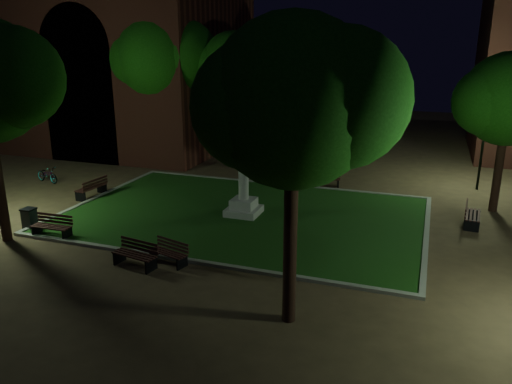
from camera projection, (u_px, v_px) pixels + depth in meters
ground at (226, 232)px, 20.02m from camera, size 80.00×80.00×0.00m
lawn at (244, 215)px, 21.81m from camera, size 15.00×10.00×0.08m
lawn_kerb at (244, 214)px, 21.80m from camera, size 15.40×10.40×0.12m
monument at (244, 195)px, 21.54m from camera, size 1.40×1.40×3.20m
building_main at (94, 40)px, 35.38m from camera, size 20.00×12.00×15.00m
tree_north_wl at (235, 65)px, 28.57m from camera, size 4.72×3.85×7.94m
tree_north_er at (331, 78)px, 26.87m from camera, size 6.26×5.11×7.97m
tree_ne at (511, 99)px, 20.97m from camera, size 4.86×3.97×6.97m
tree_se at (297, 103)px, 11.93m from camera, size 5.24×4.28×8.07m
tree_nw at (163, 58)px, 29.52m from camera, size 6.56×5.36×9.06m
tree_far_north at (296, 56)px, 30.90m from camera, size 4.96×4.05×8.48m
lamppost_nw at (118, 112)px, 32.80m from camera, size 1.18×0.28×3.97m
lamppost_ne at (485, 126)px, 24.75m from camera, size 1.18×0.28×4.74m
bench_near_left at (136, 255)px, 16.83m from camera, size 1.68×0.82×0.88m
bench_near_right at (169, 253)px, 17.09m from camera, size 1.54×0.87×0.80m
bench_west_near at (52, 227)px, 19.37m from camera, size 1.63×0.63×0.88m
bench_left_side at (92, 188)px, 24.28m from camera, size 0.73×1.77×0.95m
bench_right_side at (471, 215)px, 20.57m from camera, size 0.72×1.72×0.92m
bench_far_side at (326, 180)px, 26.07m from camera, size 1.52×0.85×0.79m
trash_bin at (29, 218)px, 20.24m from camera, size 0.52×0.52×0.85m
bicycle at (47, 174)px, 26.89m from camera, size 1.74×0.95×0.87m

